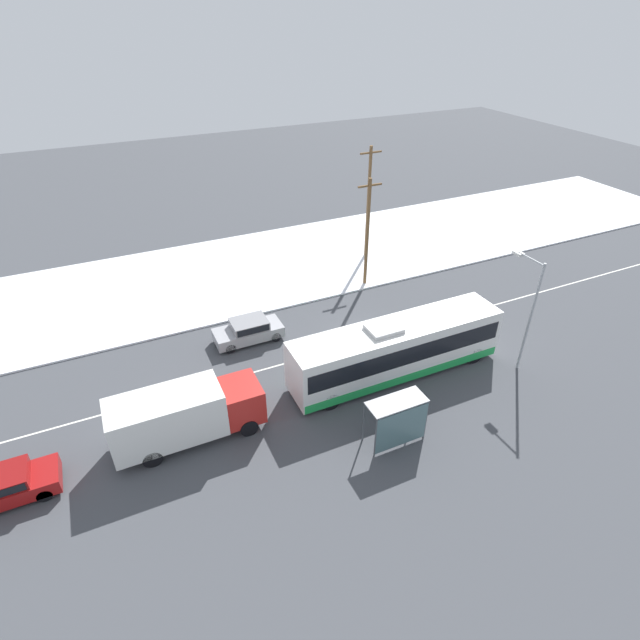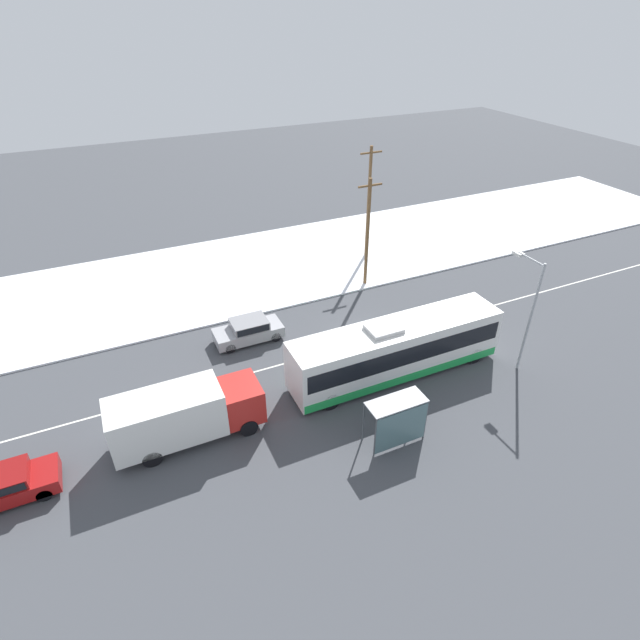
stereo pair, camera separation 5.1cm
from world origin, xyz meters
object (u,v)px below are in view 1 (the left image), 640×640
utility_pole_roadside (367,232)px  utility_pole_snowlot (368,202)px  box_truck (184,414)px  streetlamp (528,301)px  parked_car_near_truck (6,485)px  sedan_car (249,330)px  bus_shelter (399,417)px  pedestrian_at_stop (398,406)px  city_bus (396,349)px

utility_pole_roadside → utility_pole_snowlot: bearing=60.0°
box_truck → streetlamp: bearing=-6.5°
parked_car_near_truck → utility_pole_roadside: 25.42m
parked_car_near_truck → utility_pole_snowlot: (25.51, 14.42, 3.87)m
utility_pole_snowlot → parked_car_near_truck: bearing=-150.5°
sedan_car → streetlamp: size_ratio=0.63×
streetlamp → bus_shelter: bearing=-165.8°
pedestrian_at_stop → parked_car_near_truck: bearing=170.1°
sedan_car → utility_pole_roadside: (10.08, 3.30, 3.40)m
box_truck → utility_pole_snowlot: (17.84, 14.22, 3.05)m
parked_car_near_truck → city_bus: bearing=0.9°
city_bus → parked_car_near_truck: bearing=-179.1°
utility_pole_snowlot → utility_pole_roadside: bearing=-120.0°
bus_shelter → utility_pole_snowlot: size_ratio=0.32×
utility_pole_roadside → utility_pole_snowlot: (2.46, 4.26, 0.45)m
city_bus → utility_pole_roadside: utility_pole_roadside is taller
utility_pole_roadside → sedan_car: bearing=-161.9°
utility_pole_snowlot → sedan_car: bearing=-148.9°
utility_pole_roadside → box_truck: bearing=-147.1°
parked_car_near_truck → pedestrian_at_stop: bearing=-9.9°
pedestrian_at_stop → sedan_car: bearing=114.5°
sedan_car → pedestrian_at_stop: bearing=114.5°
sedan_car → bus_shelter: (3.71, -11.17, 0.89)m
parked_car_near_truck → utility_pole_snowlot: utility_pole_snowlot is taller
utility_pole_roadside → utility_pole_snowlot: size_ratio=0.90×
city_bus → utility_pole_roadside: (3.61, 9.87, 2.53)m
pedestrian_at_stop → city_bus: bearing=60.0°
pedestrian_at_stop → utility_pole_roadside: utility_pole_roadside is taller
city_bus → utility_pole_snowlot: bearing=66.8°
pedestrian_at_stop → utility_pole_snowlot: (8.01, 17.49, 3.63)m
city_bus → bus_shelter: (-2.77, -4.60, 0.01)m
city_bus → parked_car_near_truck: city_bus is taller
streetlamp → sedan_car: bearing=146.4°
city_bus → sedan_car: (-6.48, 6.57, -0.87)m
box_truck → pedestrian_at_stop: 10.37m
streetlamp → parked_car_near_truck: bearing=175.8°
streetlamp → box_truck: bearing=173.5°
city_bus → streetlamp: bearing=-18.2°
utility_pole_snowlot → streetlamp: bearing=-87.7°
utility_pole_roadside → city_bus: bearing=-110.1°
sedan_car → bus_shelter: 11.80m
parked_car_near_truck → pedestrian_at_stop: size_ratio=2.46×
streetlamp → utility_pole_roadside: size_ratio=0.84×
parked_car_near_truck → bus_shelter: 17.24m
city_bus → pedestrian_at_stop: 3.94m
city_bus → parked_car_near_truck: 19.46m
bus_shelter → utility_pole_roadside: (6.37, 14.47, 2.51)m
box_truck → sedan_car: size_ratio=1.69×
utility_pole_roadside → bus_shelter: bearing=-113.8°
pedestrian_at_stop → bus_shelter: (-0.82, -1.24, 0.66)m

